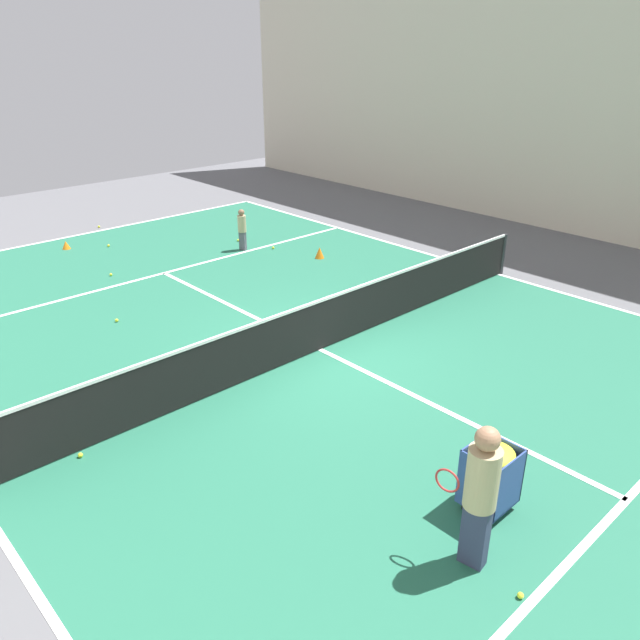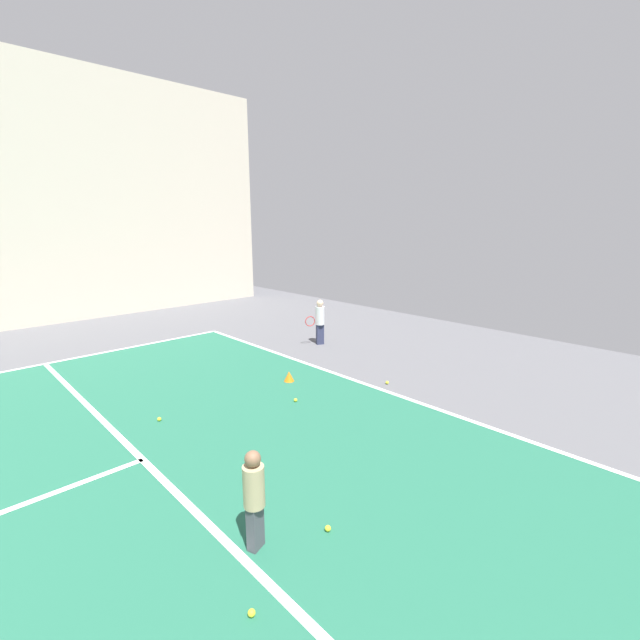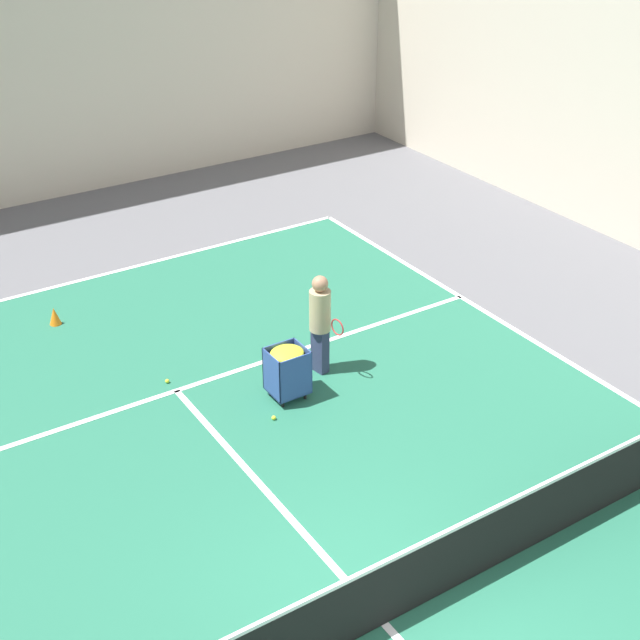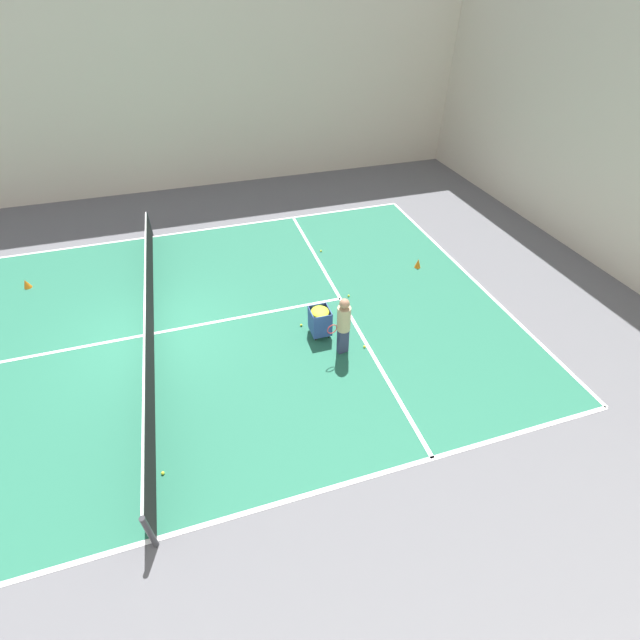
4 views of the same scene
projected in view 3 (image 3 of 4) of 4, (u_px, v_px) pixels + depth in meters
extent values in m
plane|color=#5B5B60|center=(384.00, 624.00, 10.03)|extent=(33.27, 33.27, 0.00)
cube|color=#23664C|center=(384.00, 624.00, 10.03)|extent=(11.73, 20.20, 0.00)
cube|color=white|center=(79.00, 281.00, 17.42)|extent=(11.73, 0.10, 0.00)
cube|color=white|center=(177.00, 391.00, 14.09)|extent=(11.73, 0.10, 0.00)
cube|color=white|center=(384.00, 624.00, 10.03)|extent=(0.10, 11.11, 0.00)
cube|color=black|center=(386.00, 593.00, 9.79)|extent=(11.83, 0.03, 0.92)
cube|color=white|center=(388.00, 561.00, 9.55)|extent=(11.83, 0.04, 0.05)
cube|color=#2D3351|center=(320.00, 350.00, 14.43)|extent=(0.21, 0.30, 0.78)
cylinder|color=tan|center=(320.00, 310.00, 14.07)|extent=(0.40, 0.40, 0.69)
sphere|color=#A87A5B|center=(320.00, 284.00, 13.83)|extent=(0.26, 0.26, 0.26)
torus|color=#B22D2D|center=(337.00, 327.00, 13.95)|extent=(0.07, 0.28, 0.28)
cube|color=#2D478C|center=(288.00, 390.00, 13.89)|extent=(0.58, 0.53, 0.02)
cube|color=#2D478C|center=(296.00, 378.00, 13.53)|extent=(0.58, 0.02, 0.73)
cube|color=#2D478C|center=(279.00, 363.00, 13.90)|extent=(0.58, 0.02, 0.73)
cube|color=#2D478C|center=(272.00, 376.00, 13.58)|extent=(0.02, 0.53, 0.73)
cube|color=#2D478C|center=(303.00, 365.00, 13.85)|extent=(0.02, 0.53, 0.73)
ellipsoid|color=yellow|center=(287.00, 354.00, 13.56)|extent=(0.54, 0.49, 0.16)
cylinder|color=black|center=(283.00, 403.00, 13.69)|extent=(0.05, 0.05, 0.13)
cylinder|color=black|center=(305.00, 395.00, 13.88)|extent=(0.05, 0.05, 0.13)
cylinder|color=black|center=(271.00, 392.00, 13.97)|extent=(0.05, 0.05, 0.13)
cylinder|color=black|center=(293.00, 384.00, 14.16)|extent=(0.05, 0.05, 0.13)
cone|color=orange|center=(55.00, 316.00, 15.87)|extent=(0.21, 0.21, 0.33)
sphere|color=yellow|center=(274.00, 418.00, 13.40)|extent=(0.07, 0.07, 0.07)
sphere|color=yellow|center=(303.00, 351.00, 15.07)|extent=(0.07, 0.07, 0.07)
sphere|color=yellow|center=(167.00, 381.00, 14.28)|extent=(0.07, 0.07, 0.07)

